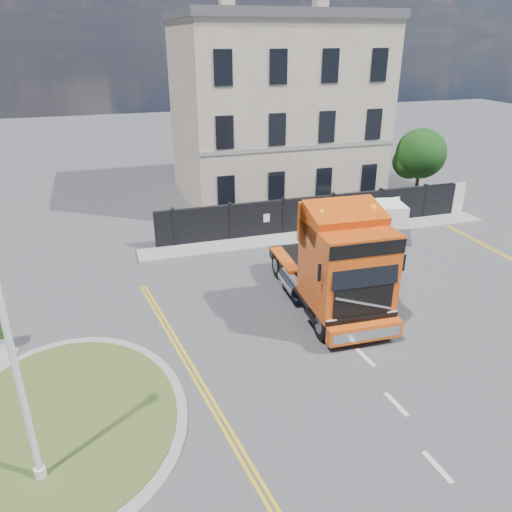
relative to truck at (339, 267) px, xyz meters
name	(u,v)px	position (x,y,z in m)	size (l,w,h in m)	color
ground	(266,328)	(-3.01, -0.27, -1.99)	(120.00, 120.00, 0.00)	#424244
traffic_island	(67,419)	(-10.01, -3.27, -1.91)	(6.80, 6.80, 0.17)	gray
hoarding_fence	(325,213)	(3.54, 8.73, -0.99)	(18.80, 0.25, 2.00)	black
georgian_building	(273,108)	(2.99, 16.23, 3.78)	(12.30, 10.30, 12.80)	beige
tree	(418,156)	(11.37, 11.82, 1.06)	(3.20, 3.20, 4.80)	#382619
pavement_far	(322,235)	(2.99, 7.83, -1.93)	(20.00, 1.60, 0.12)	gray
truck	(339,267)	(0.00, 0.00, 0.00)	(3.06, 7.52, 4.44)	black
flatbed_pickup	(376,218)	(5.61, 6.74, -0.84)	(3.02, 5.45, 2.13)	slate
lamppost_island	(12,355)	(-10.55, -5.31, 1.77)	(0.22, 0.44, 7.22)	silver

